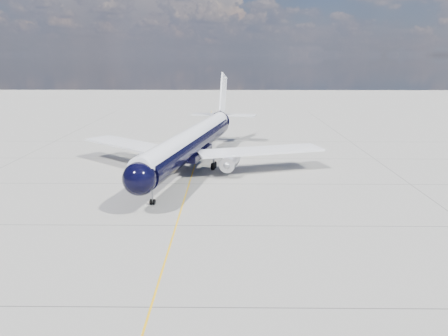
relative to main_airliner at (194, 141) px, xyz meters
The scene contains 3 objects.
ground 5.54m from the main_airliner, 90.05° to the right, with size 320.00×320.00×0.00m, color gray.
taxiway_centerline 9.52m from the main_airliner, 90.02° to the right, with size 0.16×160.00×0.01m, color #E1A30B.
main_airliner is the anchor object (origin of this frame).
Camera 1 is at (5.37, -31.79, 16.93)m, focal length 35.00 mm.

